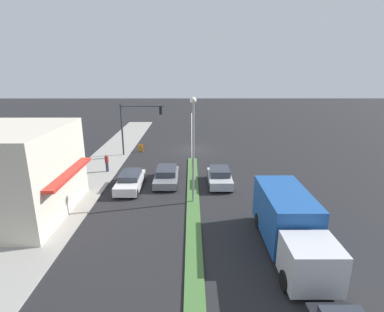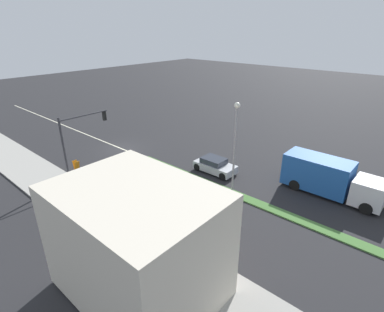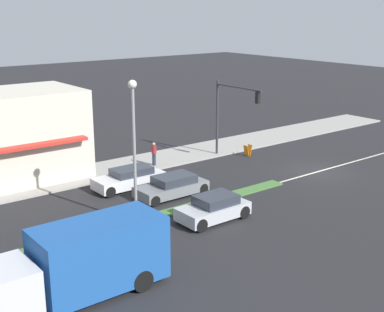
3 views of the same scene
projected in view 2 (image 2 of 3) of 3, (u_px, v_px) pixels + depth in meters
ground_plane at (270, 209)px, 22.18m from camera, size 160.00×160.00×0.00m
sidewalk_right at (196, 284)px, 15.64m from camera, size 4.00×73.00×0.12m
lane_marking_center at (122, 149)px, 33.04m from camera, size 0.16×60.00×0.01m
building_corner_store at (138, 242)px, 14.28m from camera, size 6.47×7.73×5.69m
traffic_signal_main at (78, 135)px, 25.65m from camera, size 4.59×0.34×5.60m
street_lamp at (235, 138)px, 22.31m from camera, size 0.44×0.44×7.37m
pedestrian at (101, 194)px, 22.27m from camera, size 0.34×0.34×1.65m
warning_aframe_sign at (76, 165)px, 28.19m from camera, size 0.45×0.53×0.84m
delivery_truck at (328, 177)px, 23.65m from camera, size 2.44×7.50×2.87m
van_white at (164, 200)px, 22.11m from camera, size 1.79×4.43×1.28m
suv_grey at (178, 182)px, 24.80m from camera, size 1.89×4.35×1.25m
sedan_silver at (215, 165)px, 27.53m from camera, size 1.86×3.85×1.36m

